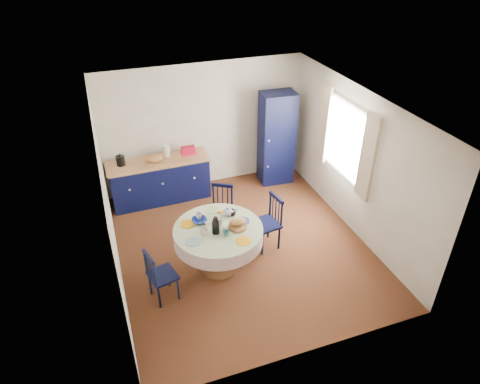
% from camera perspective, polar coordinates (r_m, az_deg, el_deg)
% --- Properties ---
extents(floor, '(4.50, 4.50, 0.00)m').
position_cam_1_polar(floor, '(7.28, 0.29, -7.20)').
color(floor, black).
rests_on(floor, ground).
extents(ceiling, '(4.50, 4.50, 0.00)m').
position_cam_1_polar(ceiling, '(6.01, 0.36, 11.49)').
color(ceiling, white).
rests_on(ceiling, wall_back).
extents(wall_back, '(4.00, 0.02, 2.50)m').
position_cam_1_polar(wall_back, '(8.47, -4.90, 8.68)').
color(wall_back, silver).
rests_on(wall_back, floor).
extents(wall_left, '(0.02, 4.50, 2.50)m').
position_cam_1_polar(wall_left, '(6.27, -17.14, -1.98)').
color(wall_left, silver).
rests_on(wall_left, floor).
extents(wall_right, '(0.02, 4.50, 2.50)m').
position_cam_1_polar(wall_right, '(7.39, 15.10, 3.88)').
color(wall_right, silver).
rests_on(wall_right, floor).
extents(window, '(0.10, 1.74, 1.45)m').
position_cam_1_polar(window, '(7.47, 13.87, 6.73)').
color(window, white).
rests_on(window, wall_right).
extents(kitchen_counter, '(1.92, 0.63, 1.09)m').
position_cam_1_polar(kitchen_counter, '(8.37, -10.62, 1.66)').
color(kitchen_counter, black).
rests_on(kitchen_counter, floor).
extents(pantry_cabinet, '(0.70, 0.52, 1.90)m').
position_cam_1_polar(pantry_cabinet, '(8.68, 4.91, 7.12)').
color(pantry_cabinet, black).
rests_on(pantry_cabinet, floor).
extents(dining_table, '(1.33, 1.33, 1.09)m').
position_cam_1_polar(dining_table, '(6.42, -2.86, -5.76)').
color(dining_table, '#542A18').
rests_on(dining_table, floor).
extents(chair_left, '(0.45, 0.46, 0.86)m').
position_cam_1_polar(chair_left, '(6.23, -10.61, -10.84)').
color(chair_left, black).
rests_on(chair_left, floor).
extents(chair_far, '(0.54, 0.53, 0.90)m').
position_cam_1_polar(chair_far, '(7.35, -2.52, -2.39)').
color(chair_far, black).
rests_on(chair_far, floor).
extents(chair_right, '(0.46, 0.48, 0.94)m').
position_cam_1_polar(chair_right, '(7.03, 3.77, -4.01)').
color(chair_right, black).
rests_on(chair_right, floor).
extents(mug_a, '(0.11, 0.11, 0.09)m').
position_cam_1_polar(mug_a, '(6.24, -4.82, -5.16)').
color(mug_a, silver).
rests_on(mug_a, dining_table).
extents(mug_b, '(0.09, 0.09, 0.08)m').
position_cam_1_polar(mug_b, '(6.17, -1.90, -5.53)').
color(mug_b, teal).
rests_on(mug_b, dining_table).
extents(mug_c, '(0.12, 0.12, 0.10)m').
position_cam_1_polar(mug_c, '(6.57, -1.09, -2.81)').
color(mug_c, black).
rests_on(mug_c, dining_table).
extents(mug_d, '(0.11, 0.11, 0.10)m').
position_cam_1_polar(mug_d, '(6.53, -5.52, -3.22)').
color(mug_d, silver).
rests_on(mug_d, dining_table).
extents(cobalt_bowl, '(0.23, 0.23, 0.06)m').
position_cam_1_polar(cobalt_bowl, '(6.47, -5.44, -3.82)').
color(cobalt_bowl, navy).
rests_on(cobalt_bowl, dining_table).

